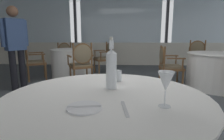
# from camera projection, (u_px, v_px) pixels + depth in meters

# --- Properties ---
(ground_plane) EXTENTS (14.59, 14.59, 0.00)m
(ground_plane) POSITION_uv_depth(u_px,v_px,m) (120.00, 107.00, 2.88)
(ground_plane) COLOR #4C5156
(window_wall_far) EXTENTS (10.80, 0.14, 2.77)m
(window_wall_far) POSITION_uv_depth(u_px,v_px,m) (121.00, 36.00, 6.80)
(window_wall_far) COLOR silver
(window_wall_far) RESTS_ON ground_plane
(side_plate) EXTENTS (0.18, 0.18, 0.01)m
(side_plate) POSITION_uv_depth(u_px,v_px,m) (84.00, 108.00, 0.94)
(side_plate) COLOR white
(side_plate) RESTS_ON foreground_table
(butter_knife) EXTENTS (0.18, 0.04, 0.00)m
(butter_knife) POSITION_uv_depth(u_px,v_px,m) (84.00, 107.00, 0.94)
(butter_knife) COLOR silver
(butter_knife) RESTS_ON foreground_table
(dinner_fork) EXTENTS (0.04, 0.20, 0.00)m
(dinner_fork) POSITION_uv_depth(u_px,v_px,m) (125.00, 109.00, 0.94)
(dinner_fork) COLOR silver
(dinner_fork) RESTS_ON foreground_table
(water_bottle) EXTENTS (0.08, 0.08, 0.37)m
(water_bottle) POSITION_uv_depth(u_px,v_px,m) (111.00, 68.00, 1.28)
(water_bottle) COLOR white
(water_bottle) RESTS_ON foreground_table
(wine_glass) EXTENTS (0.09, 0.09, 0.19)m
(wine_glass) POSITION_uv_depth(u_px,v_px,m) (166.00, 82.00, 0.94)
(wine_glass) COLOR white
(wine_glass) RESTS_ON foreground_table
(water_tumbler) EXTENTS (0.07, 0.07, 0.09)m
(water_tumbler) POSITION_uv_depth(u_px,v_px,m) (117.00, 76.00, 1.50)
(water_tumbler) COLOR white
(water_tumbler) RESTS_ON foreground_table
(background_table_0) EXTENTS (1.28, 1.28, 0.76)m
(background_table_0) POSITION_uv_depth(u_px,v_px,m) (218.00, 71.00, 3.89)
(background_table_0) COLOR white
(background_table_0) RESTS_ON ground_plane
(dining_chair_0_2) EXTENTS (0.54, 0.48, 1.00)m
(dining_chair_0_2) POSITION_uv_depth(u_px,v_px,m) (198.00, 56.00, 4.91)
(dining_chair_0_2) COLOR brown
(dining_chair_0_2) RESTS_ON ground_plane
(dining_chair_0_3) EXTENTS (0.48, 0.54, 0.90)m
(dining_chair_0_3) POSITION_uv_depth(u_px,v_px,m) (168.00, 63.00, 3.93)
(dining_chair_0_3) COLOR brown
(dining_chair_0_3) RESTS_ON ground_plane
(background_table_1) EXTENTS (1.14, 1.14, 0.76)m
(background_table_1) POSITION_uv_depth(u_px,v_px,m) (72.00, 63.00, 4.97)
(background_table_1) COLOR white
(background_table_1) RESTS_ON ground_plane
(dining_chair_1_0) EXTENTS (0.62, 0.64, 0.90)m
(dining_chair_1_0) POSITION_uv_depth(u_px,v_px,m) (33.00, 59.00, 4.54)
(dining_chair_1_0) COLOR brown
(dining_chair_1_0) RESTS_ON ground_plane
(dining_chair_1_1) EXTENTS (0.64, 0.62, 0.97)m
(dining_chair_1_1) POSITION_uv_depth(u_px,v_px,m) (82.00, 61.00, 4.04)
(dining_chair_1_1) COLOR brown
(dining_chair_1_1) RESTS_ON ground_plane
(dining_chair_1_2) EXTENTS (0.62, 0.64, 0.93)m
(dining_chair_1_2) POSITION_uv_depth(u_px,v_px,m) (106.00, 55.00, 5.34)
(dining_chair_1_2) COLOR brown
(dining_chair_1_2) RESTS_ON ground_plane
(dining_chair_1_3) EXTENTS (0.64, 0.62, 0.90)m
(dining_chair_1_3) POSITION_uv_depth(u_px,v_px,m) (65.00, 54.00, 5.83)
(dining_chair_1_3) COLOR brown
(dining_chair_1_3) RESTS_ON ground_plane
(diner_person_0) EXTENTS (0.37, 0.44, 1.69)m
(diner_person_0) POSITION_uv_depth(u_px,v_px,m) (15.00, 43.00, 3.64)
(diner_person_0) COLOR black
(diner_person_0) RESTS_ON ground_plane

